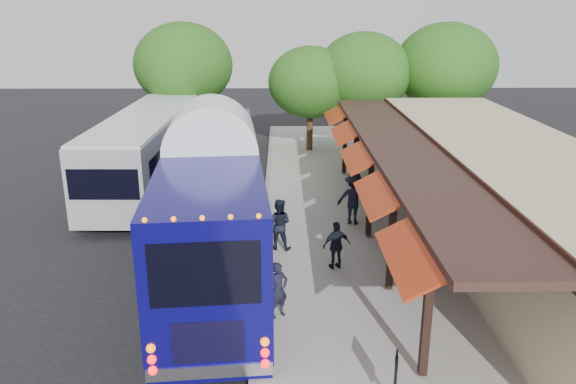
% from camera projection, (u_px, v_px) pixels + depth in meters
% --- Properties ---
extents(ground, '(90.00, 90.00, 0.00)m').
position_uv_depth(ground, '(258.00, 296.00, 16.21)').
color(ground, black).
rests_on(ground, ground).
extents(sidewalk, '(10.00, 40.00, 0.15)m').
position_uv_depth(sidewalk, '(402.00, 239.00, 20.05)').
color(sidewalk, '#9E9B93').
rests_on(sidewalk, ground).
extents(curb, '(0.20, 40.00, 0.16)m').
position_uv_depth(curb, '(264.00, 239.00, 19.99)').
color(curb, gray).
rests_on(curb, ground).
extents(station_shelter, '(8.15, 20.00, 3.60)m').
position_uv_depth(station_shelter, '(502.00, 191.00, 19.55)').
color(station_shelter, '#C8B98B').
rests_on(station_shelter, ground).
extents(coach_bus, '(3.93, 13.34, 4.21)m').
position_uv_depth(coach_bus, '(214.00, 197.00, 17.68)').
color(coach_bus, '#0B075D').
rests_on(coach_bus, ground).
extents(city_bus, '(2.99, 12.80, 3.43)m').
position_uv_depth(city_bus, '(148.00, 147.00, 25.56)').
color(city_bus, gray).
rests_on(city_bus, ground).
extents(ped_a, '(0.67, 0.62, 1.53)m').
position_uv_depth(ped_a, '(278.00, 290.00, 14.63)').
color(ped_a, black).
rests_on(ped_a, sidewalk).
extents(ped_b, '(0.98, 0.84, 1.76)m').
position_uv_depth(ped_b, '(279.00, 224.00, 18.79)').
color(ped_b, black).
rests_on(ped_b, sidewalk).
extents(ped_c, '(0.98, 0.65, 1.55)m').
position_uv_depth(ped_c, '(336.00, 245.00, 17.39)').
color(ped_c, black).
rests_on(ped_c, sidewalk).
extents(ped_d, '(1.46, 1.16, 1.98)m').
position_uv_depth(ped_d, '(354.00, 199.00, 20.99)').
color(ped_d, black).
rests_on(ped_d, sidewalk).
extents(sign_board, '(0.17, 0.54, 1.20)m').
position_uv_depth(sign_board, '(396.00, 374.00, 11.20)').
color(sign_board, black).
rests_on(sign_board, sidewalk).
extents(tree_left, '(4.70, 4.70, 6.02)m').
position_uv_depth(tree_left, '(310.00, 82.00, 31.28)').
color(tree_left, '#382314').
rests_on(tree_left, ground).
extents(tree_mid, '(5.29, 5.29, 6.77)m').
position_uv_depth(tree_mid, '(364.00, 73.00, 31.25)').
color(tree_mid, '#382314').
rests_on(tree_mid, ground).
extents(tree_right, '(5.68, 5.68, 7.27)m').
position_uv_depth(tree_right, '(446.00, 66.00, 31.33)').
color(tree_right, '#382314').
rests_on(tree_right, ground).
extents(tree_far, '(5.67, 5.67, 7.26)m').
position_uv_depth(tree_far, '(184.00, 65.00, 32.29)').
color(tree_far, '#382314').
rests_on(tree_far, ground).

